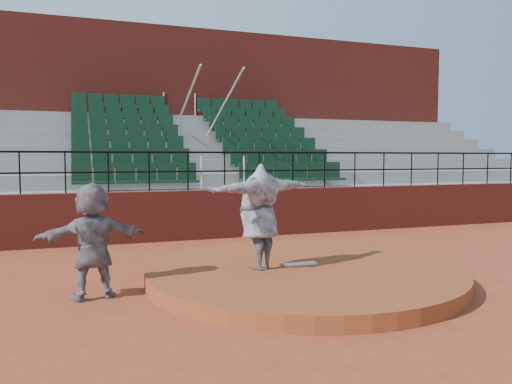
# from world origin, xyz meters

# --- Properties ---
(ground) EXTENTS (90.00, 90.00, 0.00)m
(ground) POSITION_xyz_m (0.00, 0.00, 0.00)
(ground) COLOR #933C21
(ground) RESTS_ON ground
(pitchers_mound) EXTENTS (5.50, 5.50, 0.25)m
(pitchers_mound) POSITION_xyz_m (0.00, 0.00, 0.12)
(pitchers_mound) COLOR brown
(pitchers_mound) RESTS_ON ground
(pitching_rubber) EXTENTS (0.60, 0.15, 0.03)m
(pitching_rubber) POSITION_xyz_m (0.00, 0.15, 0.27)
(pitching_rubber) COLOR white
(pitching_rubber) RESTS_ON pitchers_mound
(boundary_wall) EXTENTS (24.00, 0.30, 1.30)m
(boundary_wall) POSITION_xyz_m (0.00, 5.00, 0.65)
(boundary_wall) COLOR maroon
(boundary_wall) RESTS_ON ground
(wall_railing) EXTENTS (24.04, 0.05, 1.03)m
(wall_railing) POSITION_xyz_m (0.00, 5.00, 2.03)
(wall_railing) COLOR black
(wall_railing) RESTS_ON boundary_wall
(seating_deck) EXTENTS (24.00, 5.97, 4.63)m
(seating_deck) POSITION_xyz_m (0.00, 8.65, 1.44)
(seating_deck) COLOR gray
(seating_deck) RESTS_ON ground
(press_box_facade) EXTENTS (24.00, 3.00, 7.10)m
(press_box_facade) POSITION_xyz_m (0.00, 12.60, 3.55)
(press_box_facade) COLOR maroon
(press_box_facade) RESTS_ON ground
(pitcher) EXTENTS (2.29, 1.41, 1.81)m
(pitcher) POSITION_xyz_m (-0.80, 0.09, 1.16)
(pitcher) COLOR black
(pitcher) RESTS_ON pitchers_mound
(fielder) EXTENTS (1.71, 0.74, 1.79)m
(fielder) POSITION_xyz_m (-3.53, 0.09, 0.89)
(fielder) COLOR black
(fielder) RESTS_ON ground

